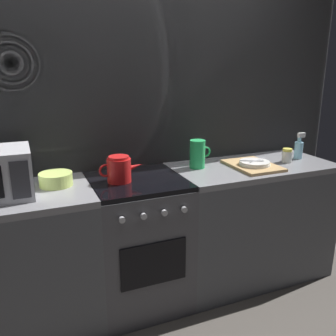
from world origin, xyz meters
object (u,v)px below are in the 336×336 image
dish_pile (253,165)px  spice_jar (287,156)px  kettle (119,169)px  mixing_bowl (56,179)px  stove_unit (138,242)px  spray_bottle (299,149)px  pitcher (198,154)px

dish_pile → spice_jar: spice_jar is taller
kettle → mixing_bowl: bearing=168.4°
stove_unit → spray_bottle: spray_bottle is taller
mixing_bowl → stove_unit: bearing=-8.1°
mixing_bowl → spice_jar: 1.67m
kettle → pitcher: pitcher is taller
stove_unit → spice_jar: bearing=-1.8°
pitcher → stove_unit: bearing=-169.6°
pitcher → spice_jar: size_ratio=1.90×
spice_jar → spray_bottle: 0.17m
dish_pile → spray_bottle: 0.48m
pitcher → spray_bottle: 0.85m
mixing_bowl → spice_jar: (1.66, -0.11, 0.01)m
dish_pile → spray_bottle: spray_bottle is taller
stove_unit → dish_pile: (0.86, -0.06, 0.47)m
stove_unit → spray_bottle: size_ratio=4.43×
mixing_bowl → pitcher: 0.98m
stove_unit → spice_jar: size_ratio=8.57×
pitcher → dish_pile: pitcher is taller
mixing_bowl → spice_jar: spice_jar is taller
kettle → mixing_bowl: kettle is taller
pitcher → spray_bottle: (0.85, -0.07, -0.02)m
pitcher → mixing_bowl: bearing=-178.9°
stove_unit → spice_jar: spice_jar is taller
mixing_bowl → pitcher: pitcher is taller
mixing_bowl → spray_bottle: size_ratio=0.99×
spray_bottle → spice_jar: bearing=-161.1°
kettle → spice_jar: kettle is taller
mixing_bowl → kettle: bearing=-11.6°
dish_pile → pitcher: bearing=159.0°
pitcher → dish_pile: 0.41m
pitcher → spice_jar: pitcher is taller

